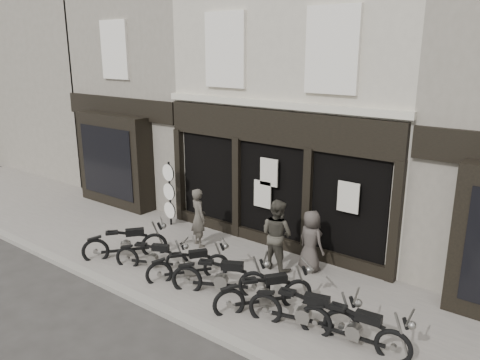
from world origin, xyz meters
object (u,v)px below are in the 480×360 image
Objects in this scene: motorcycle_6 at (355,331)px; motorcycle_1 at (153,259)px; motorcycle_2 at (189,268)px; advert_sign_post at (169,197)px; man_left at (199,217)px; man_right at (311,241)px; motorcycle_5 at (304,314)px; man_centre at (277,234)px; motorcycle_0 at (126,246)px; motorcycle_3 at (222,280)px; motorcycle_4 at (265,296)px.

motorcycle_1 is at bearing 175.61° from motorcycle_6.
motorcycle_1 is 0.84× the size of motorcycle_6.
advert_sign_post is (-2.91, 2.21, 0.65)m from motorcycle_2.
man_left reaches higher than man_right.
man_centre reaches higher than motorcycle_5.
man_right reaches higher than motorcycle_0.
advert_sign_post is (-1.78, 0.63, 0.10)m from man_left.
motorcycle_3 is at bearing 166.58° from man_left.
motorcycle_1 is at bearing 45.35° from man_centre.
man_left is (-1.13, 1.58, 0.56)m from motorcycle_2.
motorcycle_0 is 0.88× the size of advert_sign_post.
motorcycle_3 is at bearing -50.76° from motorcycle_0.
motorcycle_6 is at bearing -173.45° from man_left.
motorcycle_1 is at bearing 52.83° from man_right.
motorcycle_0 is 0.85× the size of motorcycle_5.
motorcycle_4 is at bearing -22.42° from motorcycle_1.
motorcycle_5 is 1.02m from motorcycle_6.
motorcycle_0 reaches higher than motorcycle_2.
motorcycle_4 is at bearing 157.57° from motorcycle_5.
man_centre reaches higher than motorcycle_2.
motorcycle_3 is (2.15, 0.09, 0.06)m from motorcycle_1.
motorcycle_1 is at bearing 165.31° from motorcycle_5.
motorcycle_4 is 3.75m from man_left.
man_left reaches higher than motorcycle_4.
man_centre is at bearing -2.69° from motorcycle_2.
motorcycle_3 is (1.08, -0.08, 0.04)m from motorcycle_2.
motorcycle_3 is 4.64m from advert_sign_post.
man_left is (-5.39, 1.66, 0.53)m from motorcycle_6.
man_left is (-4.37, 1.76, 0.52)m from motorcycle_5.
motorcycle_2 is 1.07× the size of man_left.
advert_sign_post is at bearing 0.79° from man_centre.
motorcycle_1 is at bearing 129.65° from motorcycle_4.
man_centre is (0.28, 1.81, 0.58)m from motorcycle_3.
man_right reaches higher than motorcycle_5.
motorcycle_0 is at bearing 129.04° from motorcycle_2.
man_left is (-3.35, 1.62, 0.53)m from motorcycle_4.
motorcycle_2 is 0.83× the size of advert_sign_post.
motorcycle_6 is at bearing 155.38° from man_centre.
motorcycle_6 is 1.02× the size of advert_sign_post.
motorcycle_3 reaches higher than motorcycle_6.
motorcycle_0 is 4.83m from man_right.
man_centre is (3.50, 1.86, 0.59)m from motorcycle_0.
motorcycle_5 is 1.42× the size of man_right.
motorcycle_1 is 0.97× the size of motorcycle_4.
man_centre is (2.48, 0.15, 0.07)m from man_left.
advert_sign_post reaches higher than motorcycle_2.
motorcycle_6 is 1.32× the size of man_left.
motorcycle_4 is at bearing 110.25° from man_right.
advert_sign_post is at bearing 103.53° from motorcycle_4.
motorcycle_5 is 2.74m from man_centre.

